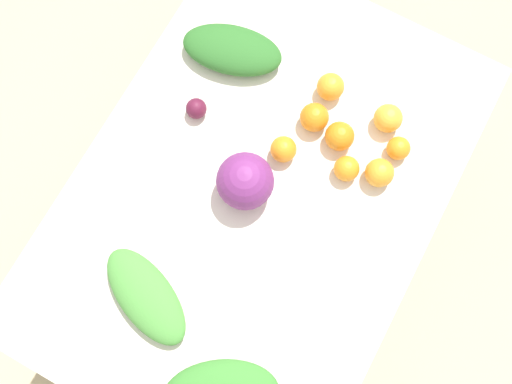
# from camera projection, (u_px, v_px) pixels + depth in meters

# --- Properties ---
(ground_plane) EXTENTS (8.00, 8.00, 0.00)m
(ground_plane) POSITION_uv_depth(u_px,v_px,m) (256.00, 236.00, 2.26)
(ground_plane) COLOR #C6B289
(dining_table) EXTENTS (1.35, 0.94, 0.74)m
(dining_table) POSITION_uv_depth(u_px,v_px,m) (256.00, 201.00, 1.64)
(dining_table) COLOR silver
(dining_table) RESTS_ON ground_plane
(cabbage_purple) EXTENTS (0.15, 0.15, 0.15)m
(cabbage_purple) POSITION_uv_depth(u_px,v_px,m) (246.00, 180.00, 1.48)
(cabbage_purple) COLOR #7A2D75
(cabbage_purple) RESTS_ON dining_table
(greens_bunch_scallion) EXTENTS (0.24, 0.32, 0.06)m
(greens_bunch_scallion) POSITION_uv_depth(u_px,v_px,m) (146.00, 296.00, 1.45)
(greens_bunch_scallion) COLOR #4C933D
(greens_bunch_scallion) RESTS_ON dining_table
(greens_bunch_dandelion) EXTENTS (0.22, 0.31, 0.07)m
(greens_bunch_dandelion) POSITION_uv_depth(u_px,v_px,m) (232.00, 50.00, 1.60)
(greens_bunch_dandelion) COLOR #2D6B28
(greens_bunch_dandelion) RESTS_ON dining_table
(beet_root) EXTENTS (0.06, 0.06, 0.06)m
(beet_root) POSITION_uv_depth(u_px,v_px,m) (196.00, 109.00, 1.57)
(beet_root) COLOR #5B1933
(beet_root) RESTS_ON dining_table
(orange_0) EXTENTS (0.08, 0.08, 0.08)m
(orange_0) POSITION_uv_depth(u_px,v_px,m) (340.00, 136.00, 1.54)
(orange_0) COLOR orange
(orange_0) RESTS_ON dining_table
(orange_1) EXTENTS (0.08, 0.08, 0.08)m
(orange_1) POSITION_uv_depth(u_px,v_px,m) (380.00, 173.00, 1.52)
(orange_1) COLOR orange
(orange_1) RESTS_ON dining_table
(orange_2) EXTENTS (0.08, 0.08, 0.08)m
(orange_2) POSITION_uv_depth(u_px,v_px,m) (314.00, 117.00, 1.55)
(orange_2) COLOR orange
(orange_2) RESTS_ON dining_table
(orange_3) EXTENTS (0.08, 0.08, 0.08)m
(orange_3) POSITION_uv_depth(u_px,v_px,m) (388.00, 118.00, 1.55)
(orange_3) COLOR #F9A833
(orange_3) RESTS_ON dining_table
(orange_4) EXTENTS (0.07, 0.07, 0.07)m
(orange_4) POSITION_uv_depth(u_px,v_px,m) (347.00, 169.00, 1.53)
(orange_4) COLOR orange
(orange_4) RESTS_ON dining_table
(orange_5) EXTENTS (0.06, 0.06, 0.06)m
(orange_5) POSITION_uv_depth(u_px,v_px,m) (398.00, 148.00, 1.54)
(orange_5) COLOR orange
(orange_5) RESTS_ON dining_table
(orange_6) EXTENTS (0.08, 0.08, 0.08)m
(orange_6) POSITION_uv_depth(u_px,v_px,m) (330.00, 87.00, 1.58)
(orange_6) COLOR orange
(orange_6) RESTS_ON dining_table
(orange_7) EXTENTS (0.07, 0.07, 0.07)m
(orange_7) POSITION_uv_depth(u_px,v_px,m) (283.00, 149.00, 1.54)
(orange_7) COLOR orange
(orange_7) RESTS_ON dining_table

